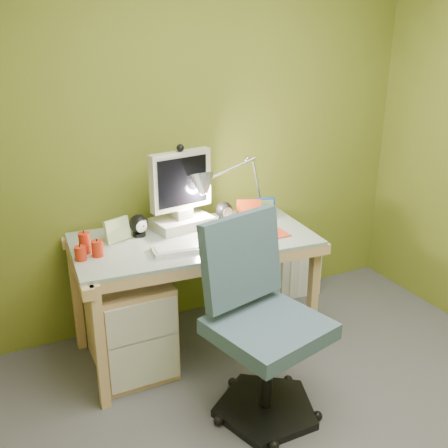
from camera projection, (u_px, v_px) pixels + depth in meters
name	position (u px, v px, depth m)	size (l,w,h in m)	color
wall_back	(181.00, 139.00, 3.20)	(3.20, 0.01, 2.40)	olive
slope_ceiling	(25.00, 28.00, 1.22)	(1.10, 3.20, 1.10)	white
desk	(195.00, 294.00, 3.11)	(1.35, 0.68, 0.72)	tan
monitor	(181.00, 185.00, 3.04)	(0.38, 0.22, 0.52)	beige
speaker_left	(139.00, 225.00, 2.98)	(0.11, 0.11, 0.13)	black
speaker_right	(224.00, 212.00, 3.20)	(0.10, 0.10, 0.12)	black
keyboard	(190.00, 247.00, 2.82)	(0.41, 0.13, 0.02)	white
mousepad	(264.00, 234.00, 3.01)	(0.26, 0.18, 0.01)	red
mouse	(264.00, 232.00, 3.01)	(0.11, 0.07, 0.04)	silver
amber_tumbler	(228.00, 229.00, 2.97)	(0.08, 0.08, 0.10)	#966015
candle_cluster	(86.00, 246.00, 2.72)	(0.15, 0.13, 0.11)	red
photo_frame_red	(249.00, 210.00, 3.23)	(0.15, 0.02, 0.13)	#AD3412
photo_frame_blue	(265.00, 206.00, 3.32)	(0.13, 0.02, 0.11)	navy
photo_frame_green	(117.00, 230.00, 2.91)	(0.15, 0.02, 0.13)	#BFD794
desk_lamp	(249.00, 173.00, 3.21)	(0.53, 0.23, 0.57)	silver
task_chair	(269.00, 325.00, 2.50)	(0.57, 0.57, 1.03)	#405969
radiator	(291.00, 268.00, 3.79)	(0.41, 0.16, 0.41)	silver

